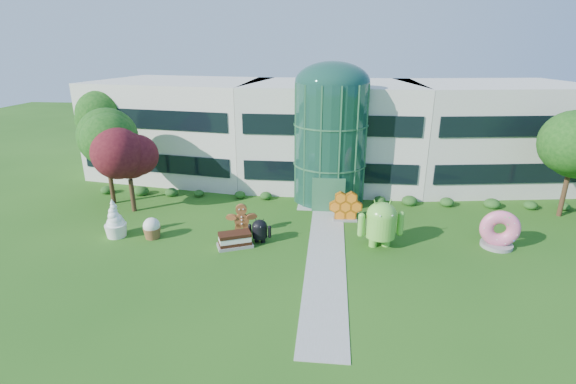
# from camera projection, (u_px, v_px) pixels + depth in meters

# --- Properties ---
(ground) EXTENTS (140.00, 140.00, 0.00)m
(ground) POSITION_uv_depth(u_px,v_px,m) (326.00, 268.00, 24.99)
(ground) COLOR #215114
(ground) RESTS_ON ground
(building) EXTENTS (46.00, 15.00, 9.30)m
(building) POSITION_uv_depth(u_px,v_px,m) (331.00, 132.00, 40.31)
(building) COLOR beige
(building) RESTS_ON ground
(atrium) EXTENTS (6.00, 6.00, 9.80)m
(atrium) POSITION_uv_depth(u_px,v_px,m) (330.00, 143.00, 34.60)
(atrium) COLOR #194738
(atrium) RESTS_ON ground
(walkway) EXTENTS (2.40, 20.00, 0.04)m
(walkway) POSITION_uv_depth(u_px,v_px,m) (326.00, 252.00, 26.86)
(walkway) COLOR #9E9E93
(walkway) RESTS_ON ground
(tree_red) EXTENTS (4.00, 4.00, 6.00)m
(tree_red) POSITION_uv_depth(u_px,v_px,m) (130.00, 175.00, 32.54)
(tree_red) COLOR #3F0C14
(tree_red) RESTS_ON ground
(trees_backdrop) EXTENTS (52.00, 8.00, 8.40)m
(trees_backdrop) POSITION_uv_depth(u_px,v_px,m) (330.00, 149.00, 35.77)
(trees_backdrop) COLOR #114110
(trees_backdrop) RESTS_ON ground
(android_green) EXTENTS (3.54, 2.71, 3.61)m
(android_green) POSITION_uv_depth(u_px,v_px,m) (381.00, 221.00, 27.11)
(android_green) COLOR #68C13D
(android_green) RESTS_ON ground
(android_black) EXTENTS (1.76, 1.27, 1.88)m
(android_black) POSITION_uv_depth(u_px,v_px,m) (260.00, 229.00, 27.94)
(android_black) COLOR black
(android_black) RESTS_ON ground
(donut) EXTENTS (2.69, 1.62, 2.62)m
(donut) POSITION_uv_depth(u_px,v_px,m) (499.00, 228.00, 27.17)
(donut) COLOR #D3508A
(donut) RESTS_ON ground
(gingerbread) EXTENTS (2.56, 1.41, 2.23)m
(gingerbread) POSITION_uv_depth(u_px,v_px,m) (242.00, 219.00, 29.20)
(gingerbread) COLOR brown
(gingerbread) RESTS_ON ground
(ice_cream_sandwich) EXTENTS (2.55, 1.96, 1.02)m
(ice_cream_sandwich) POSITION_uv_depth(u_px,v_px,m) (235.00, 240.00, 27.41)
(ice_cream_sandwich) COLOR black
(ice_cream_sandwich) RESTS_ON ground
(honeycomb) EXTENTS (2.69, 1.12, 2.07)m
(honeycomb) POSITION_uv_depth(u_px,v_px,m) (346.00, 208.00, 31.40)
(honeycomb) COLOR orange
(honeycomb) RESTS_ON ground
(froyo) EXTENTS (1.83, 1.83, 2.73)m
(froyo) POSITION_uv_depth(u_px,v_px,m) (114.00, 218.00, 28.64)
(froyo) COLOR white
(froyo) RESTS_ON ground
(cupcake) EXTENTS (1.60, 1.60, 1.48)m
(cupcake) POSITION_uv_depth(u_px,v_px,m) (152.00, 228.00, 28.62)
(cupcake) COLOR white
(cupcake) RESTS_ON ground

